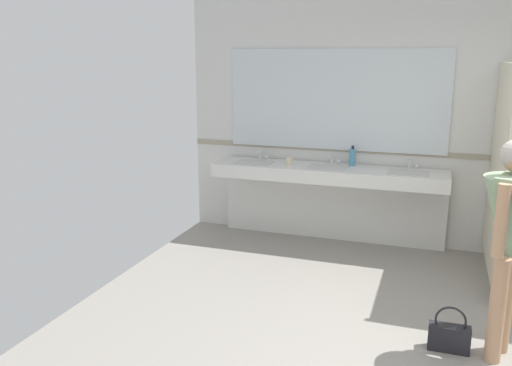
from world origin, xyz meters
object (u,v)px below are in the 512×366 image
object	(u,v)px
person_standing	(510,225)
soap_dispenser	(352,157)
handbag	(449,336)
paper_cup	(289,162)

from	to	relation	value
person_standing	soap_dispenser	xyz separation A→B (m)	(-1.39, 2.04, 0.02)
person_standing	handbag	distance (m)	0.92
handbag	paper_cup	xyz separation A→B (m)	(-1.74, 1.88, 0.82)
handbag	soap_dispenser	size ratio (longest dim) A/B	1.54
handbag	soap_dispenser	world-z (taller)	soap_dispenser
soap_dispenser	paper_cup	bearing A→B (deg)	-162.82
handbag	paper_cup	bearing A→B (deg)	132.77
handbag	soap_dispenser	xyz separation A→B (m)	(-1.07, 2.09, 0.88)
handbag	paper_cup	size ratio (longest dim) A/B	4.25
person_standing	handbag	bearing A→B (deg)	-172.55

